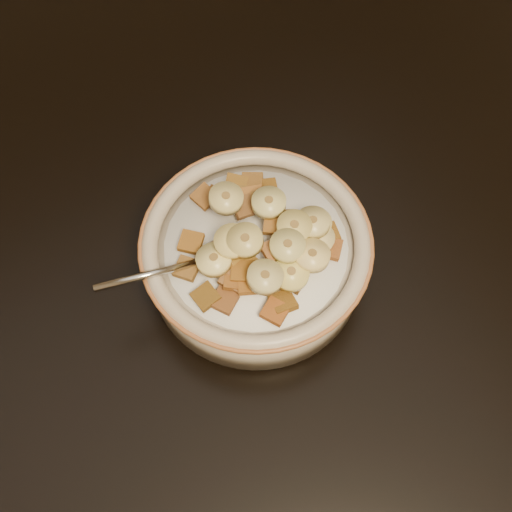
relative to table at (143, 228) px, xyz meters
name	(u,v)px	position (x,y,z in m)	size (l,w,h in m)	color
floor	(200,417)	(0.00, 0.00, -0.78)	(4.00, 4.50, 0.10)	#422816
table	(143,228)	(0.00, 0.00, 0.00)	(1.40, 0.90, 0.04)	black
cereal_bowl	(256,259)	(0.08, -0.11, 0.04)	(0.20, 0.20, 0.05)	#C1B39F
milk	(256,246)	(0.08, -0.11, 0.07)	(0.17, 0.17, 0.00)	white
spoon	(222,256)	(0.04, -0.11, 0.07)	(0.04, 0.05, 0.01)	#AEAEAE
cereal_square_0	(233,278)	(0.04, -0.13, 0.08)	(0.02, 0.02, 0.01)	brown
cereal_square_1	(330,248)	(0.13, -0.15, 0.08)	(0.02, 0.02, 0.01)	brown
cereal_square_2	(243,272)	(0.05, -0.13, 0.08)	(0.02, 0.02, 0.01)	brown
cereal_square_3	(244,207)	(0.08, -0.07, 0.08)	(0.02, 0.02, 0.01)	brown
cereal_square_4	(191,242)	(0.02, -0.08, 0.08)	(0.02, 0.02, 0.01)	#9B5B19
cereal_square_5	(220,251)	(0.04, -0.11, 0.08)	(0.02, 0.02, 0.01)	#925724
cereal_square_6	(236,185)	(0.09, -0.05, 0.08)	(0.02, 0.02, 0.01)	#91601B
cereal_square_7	(224,301)	(0.03, -0.15, 0.07)	(0.02, 0.02, 0.01)	brown
cereal_square_8	(245,263)	(0.06, -0.13, 0.08)	(0.02, 0.02, 0.01)	#895F19
cereal_square_9	(217,197)	(0.07, -0.05, 0.07)	(0.02, 0.02, 0.01)	brown
cereal_square_10	(252,181)	(0.10, -0.05, 0.07)	(0.02, 0.02, 0.01)	#9C622E
cereal_square_11	(236,280)	(0.04, -0.14, 0.08)	(0.02, 0.02, 0.01)	brown
cereal_square_12	(320,252)	(0.12, -0.14, 0.08)	(0.02, 0.02, 0.01)	olive
cereal_square_13	(205,197)	(0.06, -0.04, 0.08)	(0.02, 0.02, 0.01)	brown
cereal_square_14	(275,311)	(0.06, -0.18, 0.08)	(0.02, 0.02, 0.01)	brown
cereal_square_15	(187,268)	(0.01, -0.10, 0.07)	(0.02, 0.02, 0.01)	brown
cereal_square_16	(275,251)	(0.08, -0.13, 0.09)	(0.02, 0.02, 0.01)	#9C5D2F
cereal_square_17	(327,234)	(0.14, -0.13, 0.08)	(0.02, 0.02, 0.01)	brown
cereal_square_18	(224,251)	(0.04, -0.11, 0.09)	(0.02, 0.02, 0.01)	#9D6134
cereal_square_19	(206,297)	(0.01, -0.14, 0.08)	(0.02, 0.02, 0.01)	brown
cereal_square_20	(275,224)	(0.10, -0.11, 0.09)	(0.02, 0.02, 0.01)	brown
cereal_square_21	(250,283)	(0.05, -0.15, 0.08)	(0.02, 0.02, 0.01)	brown
cereal_square_22	(267,189)	(0.11, -0.06, 0.07)	(0.02, 0.02, 0.01)	brown
cereal_square_23	(283,302)	(0.07, -0.17, 0.08)	(0.02, 0.02, 0.01)	brown
cereal_square_24	(280,221)	(0.10, -0.10, 0.08)	(0.02, 0.02, 0.01)	brown
cereal_square_25	(260,204)	(0.10, -0.08, 0.08)	(0.02, 0.02, 0.01)	brown
cereal_square_26	(279,254)	(0.09, -0.13, 0.09)	(0.02, 0.02, 0.01)	brown
cereal_square_27	(242,197)	(0.09, -0.06, 0.08)	(0.02, 0.02, 0.01)	brown
cereal_square_28	(253,197)	(0.09, -0.07, 0.08)	(0.02, 0.02, 0.01)	#9C5729
cereal_square_29	(294,279)	(0.09, -0.16, 0.08)	(0.02, 0.02, 0.01)	brown
banana_slice_0	(291,274)	(0.08, -0.16, 0.09)	(0.03, 0.03, 0.01)	tan
banana_slice_1	(294,227)	(0.11, -0.12, 0.10)	(0.03, 0.03, 0.01)	#CDC162
banana_slice_2	(265,277)	(0.06, -0.15, 0.10)	(0.03, 0.03, 0.01)	#D1C282
banana_slice_3	(214,260)	(0.03, -0.11, 0.09)	(0.03, 0.03, 0.01)	#FAE182
banana_slice_4	(287,246)	(0.09, -0.14, 0.10)	(0.03, 0.03, 0.01)	#D4C482
banana_slice_5	(226,198)	(0.07, -0.07, 0.10)	(0.03, 0.03, 0.01)	#C7B782
banana_slice_6	(317,238)	(0.12, -0.14, 0.09)	(0.03, 0.03, 0.01)	beige
banana_slice_7	(232,241)	(0.05, -0.11, 0.10)	(0.03, 0.03, 0.01)	#FFDE84
banana_slice_8	(312,255)	(0.11, -0.15, 0.09)	(0.03, 0.03, 0.01)	#FBDD7E
banana_slice_9	(314,224)	(0.13, -0.12, 0.09)	(0.03, 0.03, 0.01)	beige
banana_slice_10	(245,240)	(0.06, -0.12, 0.10)	(0.03, 0.03, 0.01)	tan
banana_slice_11	(312,223)	(0.12, -0.12, 0.09)	(0.03, 0.03, 0.01)	#D7C27D
banana_slice_12	(269,203)	(0.10, -0.09, 0.09)	(0.03, 0.03, 0.01)	beige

